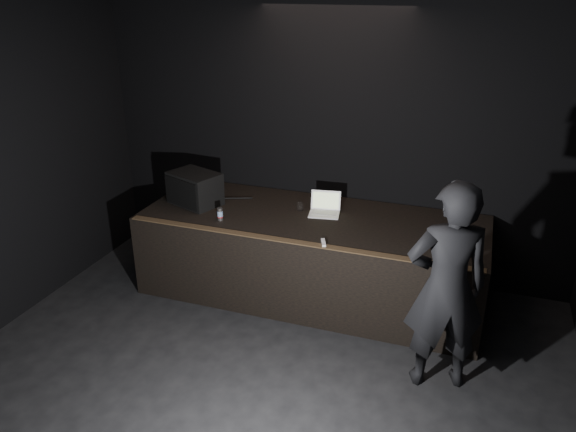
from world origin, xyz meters
The scene contains 10 objects.
room_walls centered at (0.00, 0.00, 2.02)m, with size 6.10×7.10×3.52m.
stage_riser centered at (0.00, 2.73, 0.50)m, with size 4.00×1.50×1.00m, color black.
riser_lip centered at (0.00, 2.02, 1.01)m, with size 3.92×0.10×0.01m, color brown.
stage_monitor centered at (-1.49, 2.65, 1.20)m, with size 0.71×0.61×0.40m.
cable centered at (-1.35, 2.86, 1.01)m, with size 0.02×0.02×0.98m, color black.
laptop centered at (0.10, 2.90, 1.06)m, with size 0.40×0.37×0.24m.
beer_can centered at (-0.98, 2.29, 1.08)m, with size 0.06×0.06×0.15m.
plastic_cup centered at (-0.20, 2.88, 1.05)m, with size 0.08×0.08×0.09m, color white.
wii_remote centered at (0.32, 2.08, 1.02)m, with size 0.04×0.17×0.03m, color white.
person centered at (1.62, 1.54, 1.02)m, with size 0.75×0.49×2.05m, color black.
Camera 1 is at (1.74, -3.05, 3.59)m, focal length 35.00 mm.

